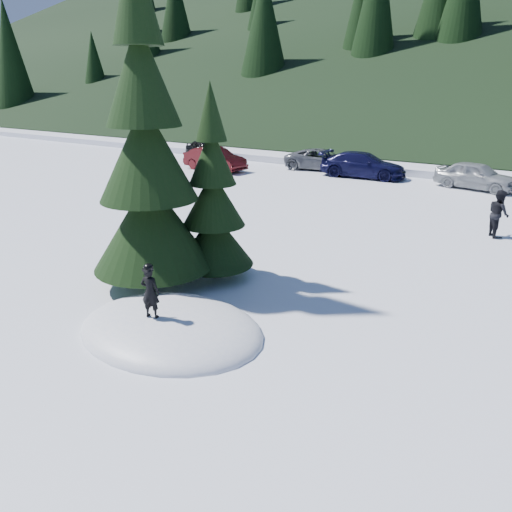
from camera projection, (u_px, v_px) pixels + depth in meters
The scene contains 11 objects.
ground at pixel (171, 331), 11.28m from camera, with size 200.00×200.00×0.00m, color white.
snow_mound at pixel (171, 331), 11.28m from camera, with size 4.48×3.52×0.96m, color white.
spruce_tall at pixel (147, 165), 12.74m from camera, with size 3.20×3.20×8.60m.
spruce_short at pixel (213, 206), 13.73m from camera, with size 2.20×2.20×5.37m.
child_skier at pixel (150, 292), 10.71m from camera, with size 0.42×0.28×1.16m, color black.
adult_0 at pixel (498, 214), 17.87m from camera, with size 0.83×0.65×1.71m, color black.
car_0 at pixel (206, 149), 35.96m from camera, with size 1.57×3.91×1.33m, color black.
car_1 at pixel (215, 159), 31.23m from camera, with size 1.50×4.31×1.42m, color #3D0B0D.
car_2 at pixel (322, 160), 31.46m from camera, with size 2.14×4.64×1.29m, color #575A60.
car_3 at pixel (363, 165), 29.00m from camera, with size 2.01×4.95×1.44m, color black.
car_4 at pixel (476, 176), 25.81m from camera, with size 1.67×4.14×1.41m, color gray.
Camera 1 is at (7.13, -7.38, 5.36)m, focal length 35.00 mm.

